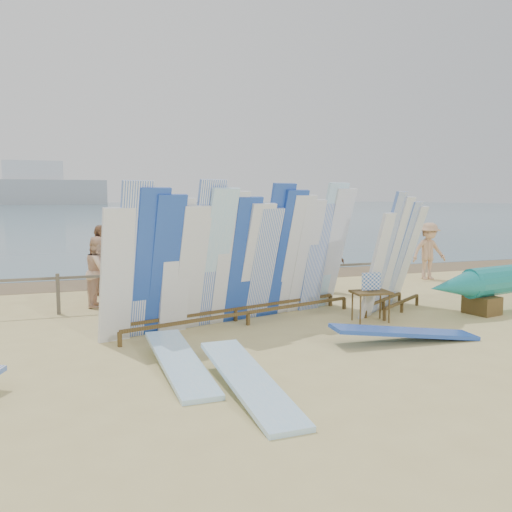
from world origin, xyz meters
name	(u,v)px	position (x,y,z in m)	size (l,w,h in m)	color
ground	(174,340)	(0.00, 0.00, 0.00)	(160.00, 160.00, 0.00)	#D6C47B
ocean	(76,208)	(0.00, 128.00, 0.00)	(320.00, 240.00, 0.02)	#44687A
wet_sand_strip	(131,281)	(0.00, 7.20, 0.00)	(40.00, 2.60, 0.01)	brown
distant_ship	(34,188)	(-12.00, 180.00, 5.31)	(45.00, 8.00, 14.00)	#999EA3
fence	(150,281)	(0.00, 3.00, 0.63)	(12.08, 0.08, 0.90)	#6D6453
main_surfboard_rack	(242,260)	(1.55, 0.87, 1.30)	(5.71, 2.31, 2.89)	brown
side_surfboard_rack	(394,258)	(5.10, 0.85, 1.21)	(2.28, 1.89, 2.68)	brown
vendor_table	(371,305)	(4.10, 0.13, 0.34)	(0.82, 0.61, 1.02)	brown
flat_board_d	(404,342)	(3.86, -1.43, 0.00)	(0.56, 2.70, 0.07)	#244BB4
flat_board_b	(249,394)	(0.43, -2.99, 0.00)	(0.56, 2.70, 0.07)	#9CD8FB
flat_board_a	(180,371)	(-0.25, -1.75, 0.00)	(0.56, 2.70, 0.07)	#9CD8FB
beach_chair_left	(142,293)	(-0.11, 3.55, 0.28)	(0.83, 0.84, 0.95)	#BA1330
beach_chair_right	(217,286)	(1.93, 4.27, 0.23)	(0.62, 0.63, 0.77)	#BA1330
stroller	(257,278)	(2.96, 3.97, 0.43)	(0.71, 0.88, 1.06)	#BA1330
beachgoer_3	(124,259)	(-0.40, 4.97, 0.94)	(1.22, 0.50, 1.89)	tan
beachgoer_extra_0	(429,251)	(8.83, 4.60, 0.89)	(1.14, 0.47, 1.77)	tan
beachgoer_6	(223,261)	(2.16, 4.48, 0.86)	(0.84, 0.40, 1.72)	tan
beachgoer_10	(327,261)	(4.81, 3.60, 0.85)	(1.00, 0.43, 1.70)	#8C6042
beachgoer_4	(100,260)	(-0.99, 5.17, 0.92)	(1.08, 0.47, 1.84)	#8C6042
beachgoer_2	(99,271)	(-1.09, 3.60, 0.83)	(0.80, 0.39, 1.65)	beige
beachgoer_9	(266,257)	(3.83, 5.64, 0.79)	(1.02, 0.42, 1.58)	tan
beachgoer_7	(205,261)	(1.87, 5.36, 0.77)	(0.56, 0.31, 1.54)	#8C6042
beachgoer_8	(272,260)	(3.68, 4.75, 0.80)	(0.78, 0.37, 1.60)	beige
beachgoer_5	(174,253)	(1.21, 6.50, 0.89)	(1.65, 0.53, 1.78)	beige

